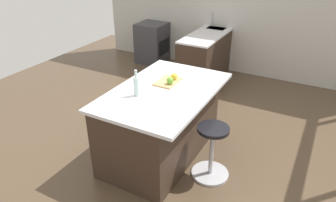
# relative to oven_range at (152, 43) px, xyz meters

# --- Properties ---
(ground_plane) EXTENTS (7.79, 7.79, 0.00)m
(ground_plane) POSITION_rel_oven_range_xyz_m (2.61, 1.75, -0.43)
(ground_plane) COLOR brown
(interior_partition_left) EXTENTS (0.12, 6.00, 2.88)m
(interior_partition_left) POSITION_rel_oven_range_xyz_m (-0.35, 1.75, 1.01)
(interior_partition_left) COLOR beige
(interior_partition_left) RESTS_ON ground_plane
(sink_cabinet) EXTENTS (2.11, 0.60, 1.17)m
(sink_cabinet) POSITION_rel_oven_range_xyz_m (-0.00, 1.40, 0.02)
(sink_cabinet) COLOR #38281E
(sink_cabinet) RESTS_ON ground_plane
(oven_range) EXTENTS (0.60, 0.61, 0.86)m
(oven_range) POSITION_rel_oven_range_xyz_m (0.00, 0.00, 0.00)
(oven_range) COLOR #38383D
(oven_range) RESTS_ON ground_plane
(kitchen_island) EXTENTS (1.70, 1.10, 0.92)m
(kitchen_island) POSITION_rel_oven_range_xyz_m (2.87, 1.84, 0.03)
(kitchen_island) COLOR #38281E
(kitchen_island) RESTS_ON ground_plane
(stool_by_window) EXTENTS (0.44, 0.44, 0.66)m
(stool_by_window) POSITION_rel_oven_range_xyz_m (2.99, 2.57, -0.12)
(stool_by_window) COLOR #B7B7BC
(stool_by_window) RESTS_ON ground_plane
(cutting_board) EXTENTS (0.36, 0.24, 0.02)m
(cutting_board) POSITION_rel_oven_range_xyz_m (2.66, 1.83, 0.50)
(cutting_board) COLOR tan
(cutting_board) RESTS_ON kitchen_island
(apple_yellow) EXTENTS (0.08, 0.08, 0.08)m
(apple_yellow) POSITION_rel_oven_range_xyz_m (2.59, 1.88, 0.55)
(apple_yellow) COLOR gold
(apple_yellow) RESTS_ON cutting_board
(apple_green) EXTENTS (0.09, 0.09, 0.09)m
(apple_green) POSITION_rel_oven_range_xyz_m (2.73, 1.89, 0.55)
(apple_green) COLOR #609E2D
(apple_green) RESTS_ON cutting_board
(water_bottle) EXTENTS (0.06, 0.06, 0.31)m
(water_bottle) POSITION_rel_oven_range_xyz_m (3.15, 1.69, 0.61)
(water_bottle) COLOR silver
(water_bottle) RESTS_ON kitchen_island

